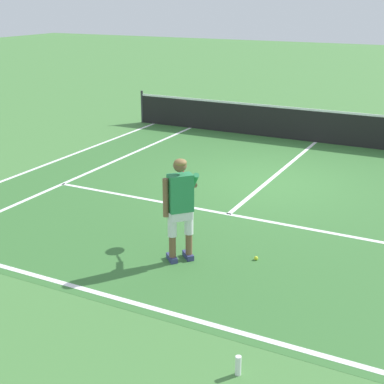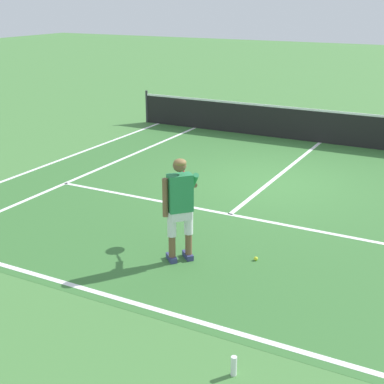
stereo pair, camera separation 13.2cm
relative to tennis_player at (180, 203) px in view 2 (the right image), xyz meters
name	(u,v)px [view 2 (the right image)]	position (x,y,z in m)	size (l,w,h in m)	color
ground_plane	(270,182)	(-0.10, 4.44, -0.99)	(80.00, 80.00, 0.00)	#477F3D
court_inner_surface	(256,194)	(-0.10, 3.53, -0.99)	(10.98, 10.48, 0.00)	#387033
line_baseline	(123,300)	(-0.10, -1.51, -0.99)	(10.98, 0.10, 0.01)	white
line_service	(230,214)	(-0.10, 2.17, -0.99)	(8.23, 0.10, 0.01)	white
line_centre_service	(284,171)	(-0.10, 5.37, -0.99)	(0.10, 6.40, 0.01)	white
line_singles_left	(101,168)	(-4.21, 3.53, -0.99)	(0.10, 10.08, 0.01)	white
line_doubles_left	(58,161)	(-5.59, 3.53, -0.99)	(0.10, 10.08, 0.01)	white
tennis_net	(321,126)	(-0.10, 8.57, -0.49)	(11.96, 0.08, 1.07)	#333338
tennis_player	(180,203)	(0.00, 0.00, 0.00)	(0.77, 1.15, 1.71)	navy
tennis_ball_near_feet	(256,259)	(1.10, 0.54, -0.96)	(0.07, 0.07, 0.07)	#CCE02D
water_bottle	(234,366)	(1.96, -2.28, -0.87)	(0.07, 0.07, 0.24)	white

